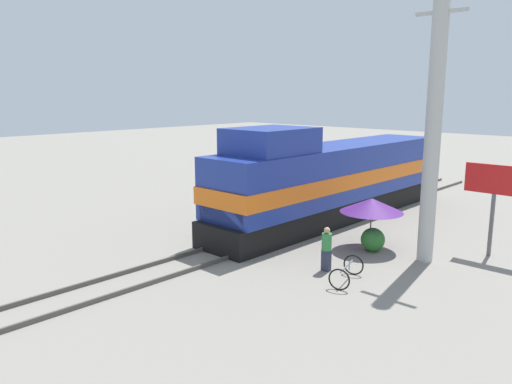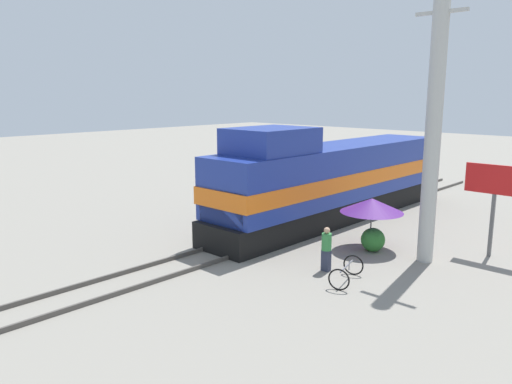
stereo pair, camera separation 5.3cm
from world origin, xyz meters
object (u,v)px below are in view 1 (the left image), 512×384
object	(u,v)px
locomotive	(330,180)
utility_pole	(434,124)
bicycle	(347,272)
vendor_umbrella	(372,205)
billboard_sign	(495,187)
person_bystander	(327,248)

from	to	relation	value
locomotive	utility_pole	xyz separation A→B (m)	(6.03, -2.51, 2.99)
bicycle	vendor_umbrella	bearing A→B (deg)	-85.89
locomotive	bicycle	distance (m)	8.27
utility_pole	bicycle	bearing A→B (deg)	-103.40
billboard_sign	vendor_umbrella	bearing A→B (deg)	-148.76
vendor_umbrella	person_bystander	size ratio (longest dim) A/B	1.58
utility_pole	billboard_sign	xyz separation A→B (m)	(1.51, 2.20, -2.31)
locomotive	vendor_umbrella	distance (m)	4.60
billboard_sign	utility_pole	bearing A→B (deg)	-124.52
billboard_sign	locomotive	bearing A→B (deg)	177.65
utility_pole	bicycle	xyz separation A→B (m)	(-0.90, -3.76, -4.60)
utility_pole	vendor_umbrella	xyz separation A→B (m)	(-2.23, -0.07, -3.22)
locomotive	vendor_umbrella	world-z (taller)	locomotive
vendor_umbrella	billboard_sign	size ratio (longest dim) A/B	0.71
person_bystander	vendor_umbrella	bearing A→B (deg)	93.85
utility_pole	vendor_umbrella	bearing A→B (deg)	-178.20
locomotive	billboard_sign	distance (m)	7.58
utility_pole	billboard_sign	distance (m)	3.53
locomotive	bicycle	world-z (taller)	locomotive
locomotive	bicycle	bearing A→B (deg)	-50.69
person_bystander	bicycle	size ratio (longest dim) A/B	0.91
vendor_umbrella	billboard_sign	world-z (taller)	billboard_sign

